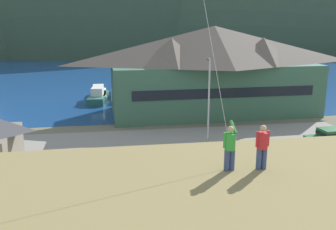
{
  "coord_description": "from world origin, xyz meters",
  "views": [
    {
      "loc": [
        -4.04,
        -22.6,
        11.13
      ],
      "look_at": [
        0.9,
        9.0,
        3.13
      ],
      "focal_mm": 39.62,
      "sensor_mm": 36.0,
      "label": 1
    }
  ],
  "objects": [
    {
      "name": "moored_boat_wharfside",
      "position": [
        -5.88,
        32.89,
        0.72
      ],
      "size": [
        2.33,
        7.01,
        2.16
      ],
      "color": "silver",
      "rests_on": "ground"
    },
    {
      "name": "person_kite_flyer",
      "position": [
        0.28,
        -9.98,
        6.64
      ],
      "size": [
        0.52,
        0.68,
        1.86
      ],
      "color": "#384770",
      "rests_on": "grassy_hill_foreground"
    },
    {
      "name": "parked_car_back_row_left",
      "position": [
        15.25,
        6.51,
        1.06
      ],
      "size": [
        4.33,
        2.31,
        1.82
      ],
      "color": "#236633",
      "rests_on": "parking_lot_pad"
    },
    {
      "name": "far_hill_center_saddle",
      "position": [
        51.75,
        119.05,
        0.0
      ],
      "size": [
        132.94,
        63.17,
        72.92
      ],
      "primitive_type": "ellipsoid",
      "color": "#334733",
      "rests_on": "ground"
    },
    {
      "name": "parked_car_mid_row_center",
      "position": [
        -6.31,
        1.13,
        1.06
      ],
      "size": [
        4.26,
        2.17,
        1.82
      ],
      "color": "silver",
      "rests_on": "parking_lot_pad"
    },
    {
      "name": "ground_plane",
      "position": [
        0.0,
        0.0,
        0.0
      ],
      "size": [
        600.0,
        600.0,
        0.0
      ],
      "primitive_type": "plane",
      "color": "#66604C"
    },
    {
      "name": "bay_water",
      "position": [
        0.0,
        60.0,
        0.01
      ],
      "size": [
        360.0,
        84.0,
        0.03
      ],
      "primitive_type": "cube",
      "color": "navy",
      "rests_on": "ground"
    },
    {
      "name": "parked_car_front_row_end",
      "position": [
        4.96,
        1.11,
        1.06
      ],
      "size": [
        4.27,
        2.19,
        1.82
      ],
      "color": "#236633",
      "rests_on": "parking_lot_pad"
    },
    {
      "name": "person_companion",
      "position": [
        1.52,
        -10.06,
        6.62
      ],
      "size": [
        0.55,
        0.4,
        1.74
      ],
      "color": "#384770",
      "rests_on": "grassy_hill_foreground"
    },
    {
      "name": "wharf_dock",
      "position": [
        -2.42,
        33.05,
        0.35
      ],
      "size": [
        3.2,
        10.33,
        0.7
      ],
      "color": "#70604C",
      "rests_on": "ground"
    },
    {
      "name": "parked_car_lone_by_shed",
      "position": [
        0.06,
        1.18,
        1.06
      ],
      "size": [
        4.28,
        2.21,
        1.82
      ],
      "color": "slate",
      "rests_on": "parking_lot_pad"
    },
    {
      "name": "parking_lot_pad",
      "position": [
        0.0,
        5.0,
        0.05
      ],
      "size": [
        40.0,
        20.0,
        0.1
      ],
      "primitive_type": "cube",
      "color": "gray",
      "rests_on": "ground"
    },
    {
      "name": "storage_shed_waterside",
      "position": [
        2.74,
        23.57,
        2.28
      ],
      "size": [
        5.07,
        4.32,
        4.4
      ],
      "color": "#756B5B",
      "rests_on": "ground"
    },
    {
      "name": "parked_car_front_row_silver",
      "position": [
        11.72,
        0.11,
        1.06
      ],
      "size": [
        4.28,
        2.2,
        1.82
      ],
      "color": "#236633",
      "rests_on": "parking_lot_pad"
    },
    {
      "name": "far_hill_east_peak",
      "position": [
        -6.03,
        115.63,
        0.0
      ],
      "size": [
        90.48,
        53.04,
        93.48
      ],
      "primitive_type": "ellipsoid",
      "color": "#334733",
      "rests_on": "ground"
    },
    {
      "name": "harbor_lodge",
      "position": [
        8.6,
        21.75,
        5.72
      ],
      "size": [
        26.72,
        11.75,
        10.75
      ],
      "color": "#38604C",
      "rests_on": "ground"
    },
    {
      "name": "moored_boat_outer_mooring",
      "position": [
        0.98,
        32.99,
        0.72
      ],
      "size": [
        2.29,
        6.74,
        2.16
      ],
      "color": "silver",
      "rests_on": "ground"
    },
    {
      "name": "moored_boat_inner_slip",
      "position": [
        -5.91,
        30.63,
        0.72
      ],
      "size": [
        3.07,
        7.31,
        2.16
      ],
      "color": "#23564C",
      "rests_on": "ground"
    },
    {
      "name": "parking_light_pole",
      "position": [
        5.02,
        10.55,
        4.56
      ],
      "size": [
        0.24,
        0.78,
        7.82
      ],
      "color": "#ADADB2",
      "rests_on": "parking_lot_pad"
    }
  ]
}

